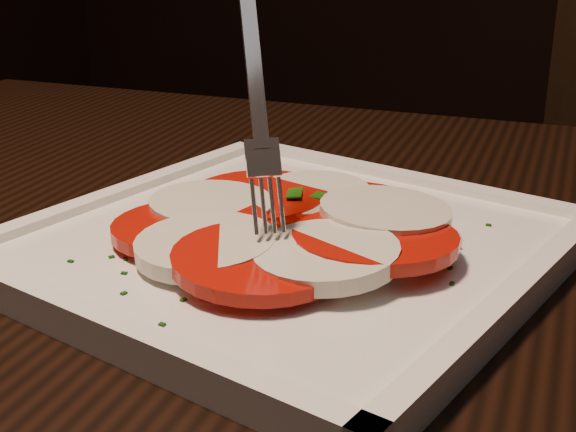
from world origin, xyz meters
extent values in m
cube|color=black|center=(-0.01, 0.08, 0.73)|extent=(1.25, 0.88, 0.04)
cylinder|color=black|center=(-0.57, 0.39, 0.35)|extent=(0.06, 0.06, 0.71)
cylinder|color=black|center=(0.03, 0.96, 0.21)|extent=(0.04, 0.04, 0.41)
cube|color=white|center=(-0.05, 0.06, 0.76)|extent=(0.37, 0.37, 0.01)
cylinder|color=#C10B04|center=(-0.02, 0.12, 0.77)|extent=(0.10, 0.10, 0.01)
cylinder|color=silver|center=(-0.06, 0.12, 0.77)|extent=(0.08, 0.08, 0.02)
cylinder|color=#C10B04|center=(-0.10, 0.11, 0.77)|extent=(0.10, 0.10, 0.01)
cylinder|color=silver|center=(-0.11, 0.07, 0.77)|extent=(0.08, 0.08, 0.01)
cylinder|color=#C10B04|center=(-0.11, 0.03, 0.77)|extent=(0.10, 0.10, 0.01)
cylinder|color=silver|center=(-0.08, 0.01, 0.78)|extent=(0.08, 0.08, 0.02)
cylinder|color=#C10B04|center=(-0.04, 0.00, 0.78)|extent=(0.10, 0.10, 0.01)
cylinder|color=silver|center=(-0.01, 0.02, 0.78)|extent=(0.09, 0.08, 0.02)
cylinder|color=#C10B04|center=(0.01, 0.05, 0.78)|extent=(0.10, 0.10, 0.01)
cylinder|color=silver|center=(0.00, 0.09, 0.78)|extent=(0.08, 0.08, 0.02)
cube|color=#205E10|center=(-0.03, 0.11, 0.78)|extent=(0.03, 0.03, 0.00)
cube|color=#205E10|center=(-0.06, 0.12, 0.78)|extent=(0.04, 0.02, 0.01)
cube|color=#205E10|center=(-0.12, 0.10, 0.78)|extent=(0.03, 0.03, 0.00)
cube|color=#205E10|center=(0.02, 0.06, 0.78)|extent=(0.02, 0.05, 0.00)
cube|color=#205E10|center=(-0.07, 0.12, 0.78)|extent=(0.03, 0.05, 0.01)
cube|color=#205E10|center=(-0.08, 0.00, 0.78)|extent=(0.01, 0.04, 0.00)
cube|color=#205E10|center=(-0.09, 0.08, 0.78)|extent=(0.02, 0.04, 0.00)
cube|color=#205E10|center=(0.03, 0.08, 0.78)|extent=(0.05, 0.04, 0.00)
cube|color=#205E10|center=(0.01, 0.03, 0.78)|extent=(0.03, 0.03, 0.01)
cube|color=#103B0A|center=(0.05, 0.09, 0.77)|extent=(0.00, 0.00, 0.00)
cube|color=#103B0A|center=(-0.17, 0.08, 0.77)|extent=(0.00, 0.00, 0.00)
cube|color=#103B0A|center=(-0.14, 0.16, 0.77)|extent=(0.00, 0.00, 0.00)
cube|color=#103B0A|center=(-0.10, 0.18, 0.77)|extent=(0.00, 0.00, 0.00)
cube|color=#103B0A|center=(0.06, 0.14, 0.77)|extent=(0.00, 0.00, 0.00)
cube|color=#103B0A|center=(-0.10, -0.05, 0.77)|extent=(0.00, 0.00, 0.00)
cube|color=#103B0A|center=(0.03, 0.14, 0.77)|extent=(0.00, 0.00, 0.00)
cube|color=#103B0A|center=(-0.14, 0.03, 0.77)|extent=(0.00, 0.00, 0.00)
cube|color=#103B0A|center=(-0.04, 0.17, 0.77)|extent=(0.00, 0.00, 0.00)
cube|color=#103B0A|center=(0.06, 0.04, 0.77)|extent=(0.00, 0.00, 0.00)
cube|color=#103B0A|center=(-0.10, 0.16, 0.77)|extent=(0.00, 0.00, 0.00)
cube|color=#103B0A|center=(-0.06, -0.07, 0.77)|extent=(0.00, 0.00, 0.00)
cube|color=#103B0A|center=(-0.14, -0.01, 0.77)|extent=(0.00, 0.00, 0.00)
cube|color=#103B0A|center=(-0.07, -0.04, 0.77)|extent=(0.00, 0.00, 0.00)
cube|color=#103B0A|center=(-0.16, -0.03, 0.77)|extent=(0.00, 0.00, 0.00)
cube|color=#103B0A|center=(-0.01, 0.18, 0.77)|extent=(0.00, 0.00, 0.00)
cube|color=#103B0A|center=(-0.13, -0.01, 0.77)|extent=(0.00, 0.00, 0.00)
cube|color=#103B0A|center=(-0.14, 0.15, 0.77)|extent=(0.00, 0.00, 0.00)
cube|color=#103B0A|center=(0.05, 0.06, 0.77)|extent=(0.00, 0.00, 0.00)
cube|color=#103B0A|center=(-0.12, -0.03, 0.77)|extent=(0.00, 0.00, 0.00)
camera|label=1|loc=(0.14, -0.37, 0.96)|focal=50.00mm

